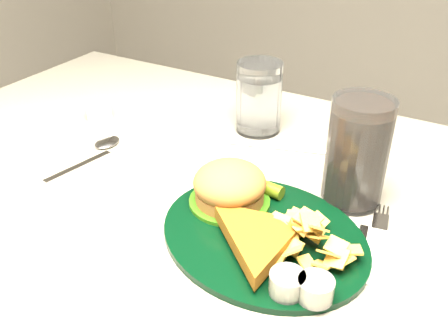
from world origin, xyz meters
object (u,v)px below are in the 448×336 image
(dinner_plate, at_px, (264,219))
(fork_napkin, at_px, (361,250))
(cola_glass, at_px, (357,152))
(water_glass, at_px, (259,97))

(dinner_plate, distance_m, fork_napkin, 0.12)
(cola_glass, relative_size, fork_napkin, 1.00)
(water_glass, bearing_deg, fork_napkin, -42.30)
(fork_napkin, bearing_deg, cola_glass, 104.29)
(cola_glass, xyz_separation_m, fork_napkin, (0.05, -0.10, -0.07))
(water_glass, xyz_separation_m, cola_glass, (0.20, -0.12, 0.01))
(dinner_plate, relative_size, cola_glass, 1.82)
(dinner_plate, xyz_separation_m, fork_napkin, (0.11, 0.03, -0.02))
(fork_napkin, bearing_deg, dinner_plate, -173.56)
(dinner_plate, height_order, water_glass, water_glass)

